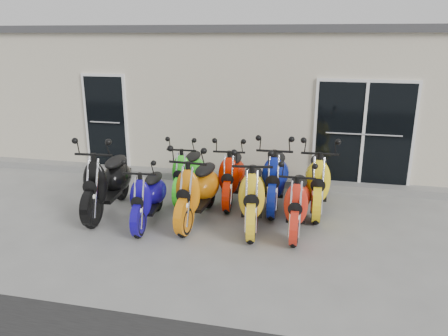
{
  "coord_description": "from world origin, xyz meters",
  "views": [
    {
      "loc": [
        1.75,
        -7.08,
        3.17
      ],
      "look_at": [
        0.0,
        0.6,
        0.75
      ],
      "focal_mm": 35.0,
      "sensor_mm": 36.0,
      "label": 1
    }
  ],
  "objects_px": {
    "scooter_front_orange_a": "(198,181)",
    "scooter_back_blue": "(276,169)",
    "scooter_front_black": "(107,173)",
    "scooter_front_orange_b": "(253,185)",
    "scooter_back_yellow": "(318,171)",
    "scooter_front_blue": "(148,189)",
    "scooter_back_green": "(188,165)",
    "scooter_back_red": "(232,167)",
    "scooter_front_red": "(298,193)"
  },
  "relations": [
    {
      "from": "scooter_front_black",
      "to": "scooter_back_blue",
      "type": "bearing_deg",
      "value": 14.06
    },
    {
      "from": "scooter_front_blue",
      "to": "scooter_front_orange_b",
      "type": "xyz_separation_m",
      "value": [
        1.76,
        0.31,
        0.1
      ]
    },
    {
      "from": "scooter_front_red",
      "to": "scooter_front_black",
      "type": "bearing_deg",
      "value": 179.13
    },
    {
      "from": "scooter_front_blue",
      "to": "scooter_back_yellow",
      "type": "distance_m",
      "value": 3.11
    },
    {
      "from": "scooter_front_orange_a",
      "to": "scooter_front_orange_b",
      "type": "height_order",
      "value": "scooter_front_orange_b"
    },
    {
      "from": "scooter_front_orange_b",
      "to": "scooter_back_blue",
      "type": "height_order",
      "value": "scooter_back_blue"
    },
    {
      "from": "scooter_front_orange_b",
      "to": "scooter_back_green",
      "type": "relative_size",
      "value": 1.1
    },
    {
      "from": "scooter_front_orange_a",
      "to": "scooter_back_yellow",
      "type": "bearing_deg",
      "value": 29.2
    },
    {
      "from": "scooter_front_orange_a",
      "to": "scooter_back_blue",
      "type": "relative_size",
      "value": 0.99
    },
    {
      "from": "scooter_front_black",
      "to": "scooter_back_green",
      "type": "xyz_separation_m",
      "value": [
        1.2,
        1.1,
        -0.09
      ]
    },
    {
      "from": "scooter_back_green",
      "to": "scooter_back_yellow",
      "type": "relative_size",
      "value": 0.9
    },
    {
      "from": "scooter_front_orange_a",
      "to": "scooter_back_red",
      "type": "bearing_deg",
      "value": 73.46
    },
    {
      "from": "scooter_front_blue",
      "to": "scooter_front_black",
      "type": "bearing_deg",
      "value": 156.52
    },
    {
      "from": "scooter_back_red",
      "to": "scooter_front_orange_b",
      "type": "bearing_deg",
      "value": -65.92
    },
    {
      "from": "scooter_front_orange_a",
      "to": "scooter_back_red",
      "type": "xyz_separation_m",
      "value": [
        0.38,
        1.08,
        -0.05
      ]
    },
    {
      "from": "scooter_front_black",
      "to": "scooter_front_orange_a",
      "type": "relative_size",
      "value": 1.03
    },
    {
      "from": "scooter_back_blue",
      "to": "scooter_front_black",
      "type": "bearing_deg",
      "value": -163.58
    },
    {
      "from": "scooter_back_blue",
      "to": "scooter_back_yellow",
      "type": "distance_m",
      "value": 0.79
    },
    {
      "from": "scooter_front_red",
      "to": "scooter_back_red",
      "type": "xyz_separation_m",
      "value": [
        -1.34,
        1.11,
        0.03
      ]
    },
    {
      "from": "scooter_front_blue",
      "to": "scooter_back_green",
      "type": "distance_m",
      "value": 1.42
    },
    {
      "from": "scooter_front_black",
      "to": "scooter_front_orange_b",
      "type": "height_order",
      "value": "scooter_front_black"
    },
    {
      "from": "scooter_back_red",
      "to": "scooter_back_green",
      "type": "bearing_deg",
      "value": 174.16
    },
    {
      "from": "scooter_back_green",
      "to": "scooter_front_black",
      "type": "bearing_deg",
      "value": -138.64
    },
    {
      "from": "scooter_back_green",
      "to": "scooter_front_orange_b",
      "type": "bearing_deg",
      "value": -37.62
    },
    {
      "from": "scooter_front_black",
      "to": "scooter_front_blue",
      "type": "height_order",
      "value": "scooter_front_black"
    },
    {
      "from": "scooter_front_orange_a",
      "to": "scooter_back_blue",
      "type": "bearing_deg",
      "value": 41.81
    },
    {
      "from": "scooter_back_green",
      "to": "scooter_back_yellow",
      "type": "distance_m",
      "value": 2.55
    },
    {
      "from": "scooter_front_black",
      "to": "scooter_back_blue",
      "type": "distance_m",
      "value": 3.12
    },
    {
      "from": "scooter_front_red",
      "to": "scooter_back_yellow",
      "type": "xyz_separation_m",
      "value": [
        0.31,
        1.03,
        0.09
      ]
    },
    {
      "from": "scooter_front_orange_b",
      "to": "scooter_back_red",
      "type": "xyz_separation_m",
      "value": [
        -0.58,
        1.06,
        -0.05
      ]
    },
    {
      "from": "scooter_front_blue",
      "to": "scooter_front_orange_b",
      "type": "relative_size",
      "value": 0.86
    },
    {
      "from": "scooter_front_black",
      "to": "scooter_back_blue",
      "type": "relative_size",
      "value": 1.02
    },
    {
      "from": "scooter_front_orange_b",
      "to": "scooter_back_blue",
      "type": "distance_m",
      "value": 1.02
    },
    {
      "from": "scooter_front_orange_b",
      "to": "scooter_back_blue",
      "type": "relative_size",
      "value": 0.99
    },
    {
      "from": "scooter_back_yellow",
      "to": "scooter_front_blue",
      "type": "bearing_deg",
      "value": -156.36
    },
    {
      "from": "scooter_front_red",
      "to": "scooter_back_blue",
      "type": "bearing_deg",
      "value": 114.72
    },
    {
      "from": "scooter_front_black",
      "to": "scooter_front_red",
      "type": "distance_m",
      "value": 3.44
    },
    {
      "from": "scooter_front_black",
      "to": "scooter_front_red",
      "type": "xyz_separation_m",
      "value": [
        3.43,
        -0.03,
        -0.1
      ]
    },
    {
      "from": "scooter_front_orange_b",
      "to": "scooter_front_blue",
      "type": "bearing_deg",
      "value": -177.85
    },
    {
      "from": "scooter_front_orange_a",
      "to": "scooter_front_red",
      "type": "relative_size",
      "value": 1.12
    },
    {
      "from": "scooter_front_black",
      "to": "scooter_front_orange_a",
      "type": "distance_m",
      "value": 1.71
    },
    {
      "from": "scooter_back_blue",
      "to": "scooter_back_red",
      "type": "bearing_deg",
      "value": 172.27
    },
    {
      "from": "scooter_front_black",
      "to": "scooter_back_red",
      "type": "height_order",
      "value": "scooter_front_black"
    },
    {
      "from": "scooter_front_orange_b",
      "to": "scooter_back_yellow",
      "type": "xyz_separation_m",
      "value": [
        1.07,
        0.98,
        0.01
      ]
    },
    {
      "from": "scooter_back_red",
      "to": "scooter_back_yellow",
      "type": "relative_size",
      "value": 0.92
    },
    {
      "from": "scooter_front_orange_a",
      "to": "scooter_front_orange_b",
      "type": "xyz_separation_m",
      "value": [
        0.96,
        0.01,
        0.0
      ]
    },
    {
      "from": "scooter_front_black",
      "to": "scooter_front_orange_b",
      "type": "xyz_separation_m",
      "value": [
        2.67,
        0.02,
        -0.02
      ]
    },
    {
      "from": "scooter_front_blue",
      "to": "scooter_front_orange_a",
      "type": "xyz_separation_m",
      "value": [
        0.8,
        0.29,
        0.1
      ]
    },
    {
      "from": "scooter_front_black",
      "to": "scooter_front_orange_a",
      "type": "bearing_deg",
      "value": -4.57
    },
    {
      "from": "scooter_front_red",
      "to": "scooter_back_blue",
      "type": "distance_m",
      "value": 1.14
    }
  ]
}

